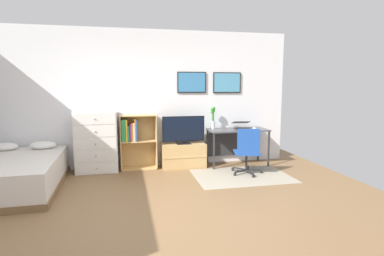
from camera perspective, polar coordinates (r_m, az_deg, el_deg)
The scene contains 13 objects.
ground_plane at distance 4.10m, azimuth -7.84°, elevation -15.49°, with size 7.20×7.20×0.00m, color brown.
wall_back_with_posters at distance 6.19m, azimuth -9.61°, elevation 5.32°, with size 6.12×0.09×2.70m.
area_rug at distance 5.69m, azimuth 9.18°, elevation -8.72°, with size 1.70×1.20×0.01m, color #9E937F.
bed at distance 5.58m, azimuth -30.38°, elevation -7.40°, with size 1.48×2.07×0.63m.
dresser at distance 6.03m, azimuth -17.23°, elevation -2.45°, with size 0.77×0.46×1.15m.
bookshelf at distance 6.06m, azimuth -10.52°, elevation -1.77°, with size 0.69×0.30×1.06m.
tv_stand at distance 6.18m, azimuth -1.60°, elevation -5.06°, with size 0.87×0.41×0.47m.
television at distance 6.07m, azimuth -1.58°, elevation -0.40°, with size 0.84×0.16×0.55m.
desk at distance 6.40m, azimuth 8.21°, elevation -1.37°, with size 1.20×0.55×0.74m.
office_chair at distance 5.68m, azimuth 10.20°, elevation -4.06°, with size 0.58×0.57×0.86m.
laptop at distance 6.40m, azimuth 9.20°, elevation 0.43°, with size 0.38×0.41×0.16m.
computer_mouse at distance 6.38m, azimuth 11.44°, elevation -0.05°, with size 0.06×0.10×0.03m, color silver.
bamboo_vase at distance 6.28m, azimuth 3.90°, elevation 2.13°, with size 0.10×0.10×0.45m.
Camera 1 is at (-0.25, -3.75, 1.62)m, focal length 28.84 mm.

